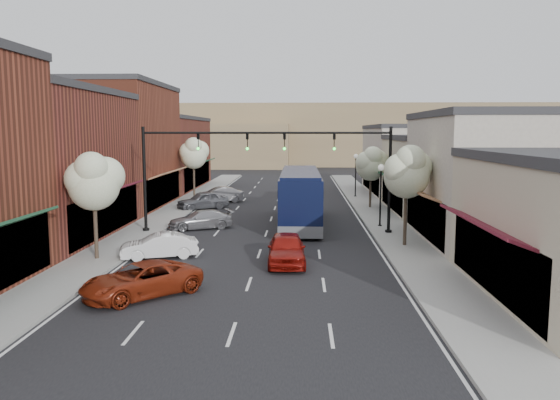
# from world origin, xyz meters

# --- Properties ---
(ground) EXTENTS (160.00, 160.00, 0.00)m
(ground) POSITION_xyz_m (0.00, 0.00, 0.00)
(ground) COLOR black
(ground) RESTS_ON ground
(sidewalk_left) EXTENTS (2.80, 73.00, 0.15)m
(sidewalk_left) POSITION_xyz_m (-8.40, 18.50, 0.07)
(sidewalk_left) COLOR gray
(sidewalk_left) RESTS_ON ground
(sidewalk_right) EXTENTS (2.80, 73.00, 0.15)m
(sidewalk_right) POSITION_xyz_m (8.40, 18.50, 0.07)
(sidewalk_right) COLOR gray
(sidewalk_right) RESTS_ON ground
(curb_left) EXTENTS (0.25, 73.00, 0.17)m
(curb_left) POSITION_xyz_m (-7.00, 18.50, 0.07)
(curb_left) COLOR gray
(curb_left) RESTS_ON ground
(curb_right) EXTENTS (0.25, 73.00, 0.17)m
(curb_right) POSITION_xyz_m (7.00, 18.50, 0.07)
(curb_right) COLOR gray
(curb_right) RESTS_ON ground
(bldg_left_midnear) EXTENTS (10.14, 14.10, 9.40)m
(bldg_left_midnear) POSITION_xyz_m (-14.23, 6.00, 4.66)
(bldg_left_midnear) COLOR maroon
(bldg_left_midnear) RESTS_ON ground
(bldg_left_midfar) EXTENTS (10.14, 14.10, 10.90)m
(bldg_left_midfar) POSITION_xyz_m (-14.24, 20.00, 5.40)
(bldg_left_midfar) COLOR brown
(bldg_left_midfar) RESTS_ON ground
(bldg_left_far) EXTENTS (10.14, 18.10, 8.40)m
(bldg_left_far) POSITION_xyz_m (-14.22, 36.00, 4.16)
(bldg_left_far) COLOR maroon
(bldg_left_far) RESTS_ON ground
(bldg_right_midnear) EXTENTS (9.14, 12.10, 7.90)m
(bldg_right_midnear) POSITION_xyz_m (13.72, 6.00, 3.91)
(bldg_right_midnear) COLOR #BEB3A2
(bldg_right_midnear) RESTS_ON ground
(bldg_right_midfar) EXTENTS (9.14, 12.10, 6.40)m
(bldg_right_midfar) POSITION_xyz_m (13.70, 18.00, 3.17)
(bldg_right_midfar) COLOR #BAAE94
(bldg_right_midfar) RESTS_ON ground
(bldg_right_far) EXTENTS (9.14, 16.10, 7.40)m
(bldg_right_far) POSITION_xyz_m (13.71, 32.00, 3.66)
(bldg_right_far) COLOR #BEB3A2
(bldg_right_far) RESTS_ON ground
(hill_far) EXTENTS (120.00, 30.00, 12.00)m
(hill_far) POSITION_xyz_m (0.00, 90.00, 6.00)
(hill_far) COLOR #7A6647
(hill_far) RESTS_ON ground
(hill_near) EXTENTS (50.00, 20.00, 8.00)m
(hill_near) POSITION_xyz_m (-25.00, 78.00, 4.00)
(hill_near) COLOR #7A6647
(hill_near) RESTS_ON ground
(signal_mast_right) EXTENTS (8.22, 0.46, 7.00)m
(signal_mast_right) POSITION_xyz_m (5.62, 8.00, 4.62)
(signal_mast_right) COLOR black
(signal_mast_right) RESTS_ON ground
(signal_mast_left) EXTENTS (8.22, 0.46, 7.00)m
(signal_mast_left) POSITION_xyz_m (-5.62, 8.00, 4.62)
(signal_mast_left) COLOR black
(signal_mast_left) RESTS_ON ground
(tree_right_near) EXTENTS (2.85, 2.65, 5.95)m
(tree_right_near) POSITION_xyz_m (8.35, 3.94, 4.45)
(tree_right_near) COLOR #47382B
(tree_right_near) RESTS_ON ground
(tree_right_far) EXTENTS (2.85, 2.65, 5.43)m
(tree_right_far) POSITION_xyz_m (8.35, 19.94, 3.99)
(tree_right_far) COLOR #47382B
(tree_right_far) RESTS_ON ground
(tree_left_near) EXTENTS (2.85, 2.65, 5.69)m
(tree_left_near) POSITION_xyz_m (-8.25, -0.06, 4.22)
(tree_left_near) COLOR #47382B
(tree_left_near) RESTS_ON ground
(tree_left_far) EXTENTS (2.85, 2.65, 6.13)m
(tree_left_far) POSITION_xyz_m (-8.25, 25.94, 4.60)
(tree_left_far) COLOR #47382B
(tree_left_far) RESTS_ON ground
(lamp_post_near) EXTENTS (0.44, 0.44, 4.44)m
(lamp_post_near) POSITION_xyz_m (7.80, 10.50, 3.01)
(lamp_post_near) COLOR black
(lamp_post_near) RESTS_ON ground
(lamp_post_far) EXTENTS (0.44, 0.44, 4.44)m
(lamp_post_far) POSITION_xyz_m (7.80, 28.00, 3.01)
(lamp_post_far) COLOR black
(lamp_post_far) RESTS_ON ground
(coach_bus) EXTENTS (2.89, 12.76, 3.89)m
(coach_bus) POSITION_xyz_m (2.22, 11.66, 2.02)
(coach_bus) COLOR black
(coach_bus) RESTS_ON ground
(red_hatchback) EXTENTS (2.03, 4.70, 1.58)m
(red_hatchback) POSITION_xyz_m (1.56, -0.29, 0.79)
(red_hatchback) COLOR maroon
(red_hatchback) RESTS_ON ground
(parked_car_a) EXTENTS (5.12, 5.05, 1.37)m
(parked_car_a) POSITION_xyz_m (-4.20, -5.95, 0.68)
(parked_car_a) COLOR maroon
(parked_car_a) RESTS_ON ground
(parked_car_b) EXTENTS (4.27, 2.61, 1.33)m
(parked_car_b) POSITION_xyz_m (-5.23, 0.77, 0.66)
(parked_car_b) COLOR silver
(parked_car_b) RESTS_ON ground
(parked_car_c) EXTENTS (4.79, 3.41, 1.29)m
(parked_car_c) POSITION_xyz_m (-4.65, 9.59, 0.64)
(parked_car_c) COLOR gray
(parked_car_c) RESTS_ON ground
(parked_car_d) EXTENTS (4.71, 3.94, 1.52)m
(parked_car_d) POSITION_xyz_m (-6.20, 19.07, 0.76)
(parked_car_d) COLOR #54565B
(parked_car_d) RESTS_ON ground
(parked_car_e) EXTENTS (4.75, 3.03, 1.48)m
(parked_car_e) POSITION_xyz_m (-5.47, 23.57, 0.74)
(parked_car_e) COLOR gray
(parked_car_e) RESTS_ON ground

